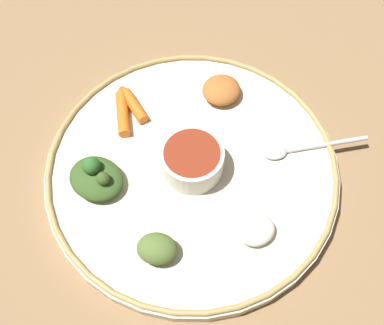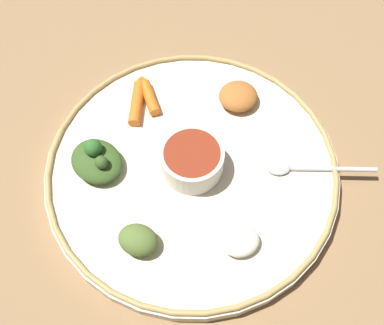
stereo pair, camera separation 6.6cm
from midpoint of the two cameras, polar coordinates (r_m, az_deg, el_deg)
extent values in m
plane|color=olive|center=(0.70, -2.72, -1.71)|extent=(2.40, 2.40, 0.00)
cylinder|color=beige|center=(0.69, -2.76, -1.29)|extent=(0.42, 0.42, 0.02)
torus|color=tan|center=(0.67, -2.81, -0.75)|extent=(0.41, 0.41, 0.01)
cylinder|color=silver|center=(0.66, -2.87, 0.00)|extent=(0.09, 0.09, 0.04)
cylinder|color=maroon|center=(0.64, -2.94, 0.79)|extent=(0.08, 0.08, 0.01)
ellipsoid|color=silver|center=(0.69, 7.25, 0.96)|extent=(0.03, 0.04, 0.01)
cylinder|color=silver|center=(0.71, 13.34, 1.90)|extent=(0.02, 0.12, 0.01)
ellipsoid|color=#385623|center=(0.67, -14.18, -2.13)|extent=(0.10, 0.10, 0.03)
sphere|color=#385623|center=(0.65, -13.46, -2.47)|extent=(0.02, 0.02, 0.02)
sphere|color=#2D6628|center=(0.66, -14.84, -0.61)|extent=(0.03, 0.03, 0.03)
cylinder|color=orange|center=(0.73, -9.50, 6.48)|extent=(0.06, 0.03, 0.02)
cone|color=orange|center=(0.76, -10.73, 8.45)|extent=(0.02, 0.02, 0.02)
cylinder|color=orange|center=(0.73, -10.90, 5.55)|extent=(0.08, 0.03, 0.02)
cone|color=orange|center=(0.75, -11.06, 8.33)|extent=(0.02, 0.02, 0.02)
ellipsoid|color=#567033|center=(0.62, -7.34, -10.51)|extent=(0.06, 0.06, 0.03)
ellipsoid|color=silver|center=(0.63, 4.79, -8.41)|extent=(0.05, 0.06, 0.02)
ellipsoid|color=#B2662D|center=(0.73, 0.95, 8.47)|extent=(0.06, 0.06, 0.03)
camera|label=1|loc=(0.03, -92.87, -5.14)|focal=44.52mm
camera|label=2|loc=(0.03, 87.13, 5.14)|focal=44.52mm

